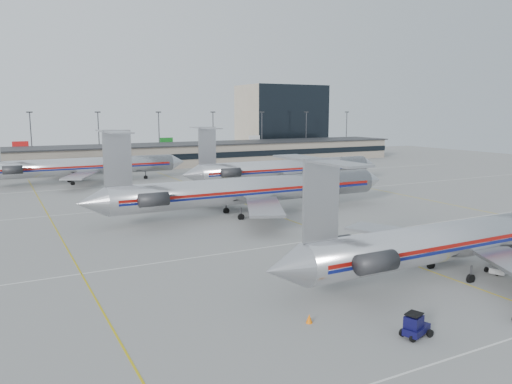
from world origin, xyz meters
TOP-DOWN VIEW (x-y plane):
  - ground at (0.00, 0.00)m, footprint 260.00×260.00m
  - apron_markings at (0.00, 10.00)m, footprint 160.00×0.15m
  - terminal at (0.00, 97.97)m, footprint 162.00×17.00m
  - light_mast_row at (0.00, 112.00)m, footprint 163.60×0.40m
  - distant_building at (62.00, 128.00)m, footprint 30.00×20.00m
  - jet_foreground at (2.67, -6.62)m, footprint 45.21×26.62m
  - jet_second_row at (-3.77, 27.11)m, footprint 49.83×29.34m
  - jet_third_row at (16.19, 49.55)m, footprint 45.83×28.19m
  - jet_back_row at (-20.19, 73.99)m, footprint 45.48×27.98m
  - tug_left at (-12.00, -14.75)m, footprint 2.39×1.73m
  - belt_loader at (5.95, -8.23)m, footprint 4.53×2.80m
  - cone_left at (-17.08, -9.44)m, footprint 0.54×0.54m

SIDE VIEW (x-z plane):
  - ground at x=0.00m, z-range 0.00..0.00m
  - apron_markings at x=0.00m, z-range 0.00..0.02m
  - cone_left at x=-17.08m, z-range 0.00..0.68m
  - belt_loader at x=5.95m, z-range -0.54..1.79m
  - tug_left at x=-12.00m, z-range -0.08..1.68m
  - terminal at x=0.00m, z-range 0.03..6.28m
  - jet_foreground at x=2.67m, z-range -2.48..9.35m
  - jet_back_row at x=-20.19m, z-range -2.61..9.83m
  - jet_third_row at x=16.19m, z-range -2.63..9.90m
  - jet_second_row at x=-3.77m, z-range -2.74..10.31m
  - light_mast_row at x=0.00m, z-range 0.94..16.22m
  - distant_building at x=62.00m, z-range 0.00..25.00m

